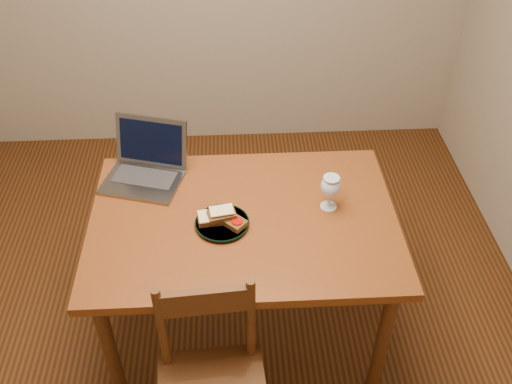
{
  "coord_description": "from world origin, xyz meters",
  "views": [
    {
      "loc": [
        0.07,
        -1.84,
        2.39
      ],
      "look_at": [
        0.17,
        0.01,
        0.8
      ],
      "focal_mm": 40.0,
      "sensor_mm": 36.0,
      "label": 1
    }
  ],
  "objects_px": {
    "table": "(244,232)",
    "plate": "(222,224)",
    "chair": "(211,381)",
    "milk_glass": "(330,192)",
    "laptop": "(146,163)"
  },
  "relations": [
    {
      "from": "table",
      "to": "plate",
      "type": "xyz_separation_m",
      "value": [
        -0.09,
        -0.04,
        0.1
      ]
    },
    {
      "from": "plate",
      "to": "laptop",
      "type": "height_order",
      "value": "laptop"
    },
    {
      "from": "plate",
      "to": "milk_glass",
      "type": "distance_m",
      "value": 0.47
    },
    {
      "from": "table",
      "to": "chair",
      "type": "relative_size",
      "value": 2.97
    },
    {
      "from": "table",
      "to": "chair",
      "type": "height_order",
      "value": "chair"
    },
    {
      "from": "chair",
      "to": "milk_glass",
      "type": "height_order",
      "value": "milk_glass"
    },
    {
      "from": "table",
      "to": "plate",
      "type": "relative_size",
      "value": 5.73
    },
    {
      "from": "table",
      "to": "plate",
      "type": "bearing_deg",
      "value": -155.8
    },
    {
      "from": "chair",
      "to": "laptop",
      "type": "distance_m",
      "value": 1.02
    },
    {
      "from": "laptop",
      "to": "milk_glass",
      "type": "bearing_deg",
      "value": -2.58
    },
    {
      "from": "table",
      "to": "chair",
      "type": "bearing_deg",
      "value": -103.69
    },
    {
      "from": "plate",
      "to": "chair",
      "type": "bearing_deg",
      "value": -95.68
    },
    {
      "from": "plate",
      "to": "table",
      "type": "bearing_deg",
      "value": 24.2
    },
    {
      "from": "plate",
      "to": "milk_glass",
      "type": "height_order",
      "value": "milk_glass"
    },
    {
      "from": "chair",
      "to": "milk_glass",
      "type": "distance_m",
      "value": 0.9
    }
  ]
}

